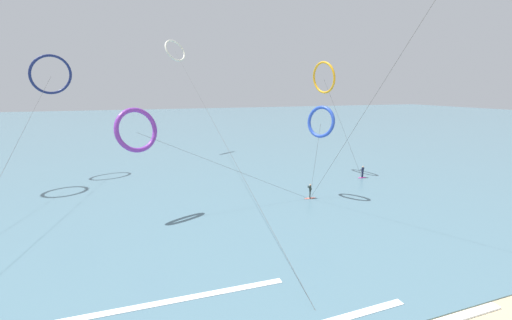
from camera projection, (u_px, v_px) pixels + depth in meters
name	position (u px, v px, depth m)	size (l,w,h in m)	color
sea_water	(171.00, 127.00, 108.27)	(400.00, 200.00, 0.08)	slate
surfer_coral	(310.00, 192.00, 36.98)	(1.40, 0.71, 1.70)	#EA7260
surfer_magenta	(362.00, 173.00, 45.57)	(1.40, 0.68, 1.70)	#CC288E
kite_cobalt	(321.00, 122.00, 35.81)	(2.22, 3.54, 10.52)	#2647B7
kite_ivory	(175.00, 51.00, 59.55)	(4.76, 52.09, 21.16)	silver
kite_violet	(137.00, 130.00, 29.62)	(20.08, 2.88, 10.69)	purple
kite_navy	(51.00, 75.00, 43.77)	(5.47, 36.68, 16.81)	navy
kite_amber	(324.00, 78.00, 45.86)	(4.92, 7.05, 16.09)	orange
wave_crest_far	(161.00, 304.00, 18.94)	(15.07, 0.50, 0.12)	white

